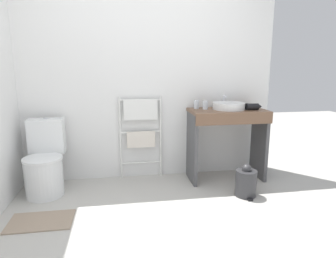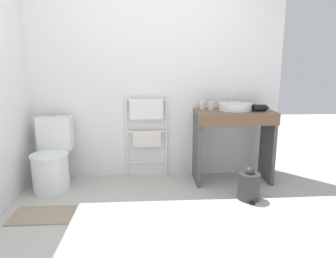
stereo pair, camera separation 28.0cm
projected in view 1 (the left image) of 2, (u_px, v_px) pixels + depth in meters
ground_plane at (166, 243)px, 2.37m from camera, size 12.00×12.00×0.00m
wall_back at (145, 77)px, 3.63m from camera, size 3.17×0.12×2.48m
toilet at (45, 164)px, 3.25m from camera, size 0.41×0.56×0.81m
towel_radiator at (141, 125)px, 3.63m from camera, size 0.52×0.06×1.02m
vanity_counter at (227, 133)px, 3.60m from camera, size 0.90×0.49×0.87m
sink_basin at (229, 106)px, 3.57m from camera, size 0.38×0.38×0.08m
faucet at (224, 100)px, 3.72m from camera, size 0.02×0.10×0.15m
cup_near_wall at (196, 104)px, 3.61m from camera, size 0.06×0.06×0.10m
cup_near_edge at (205, 105)px, 3.57m from camera, size 0.06×0.06×0.10m
hair_dryer at (253, 107)px, 3.53m from camera, size 0.19×0.16×0.08m
trash_bin at (246, 182)px, 3.21m from camera, size 0.23×0.26×0.36m
bath_mat at (41, 221)px, 2.70m from camera, size 0.56×0.36×0.01m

